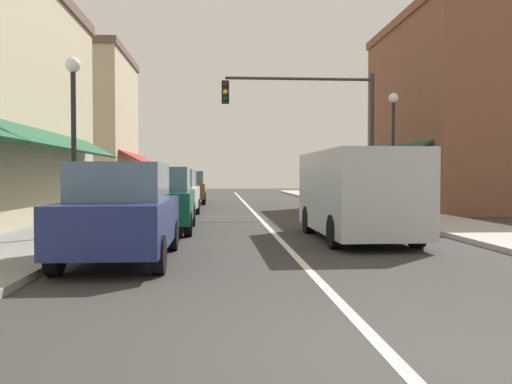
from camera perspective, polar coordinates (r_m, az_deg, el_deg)
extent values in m
plane|color=#33302D|center=(22.44, -0.24, -2.17)|extent=(80.00, 80.00, 0.00)
cube|color=gray|center=(22.74, -14.21, -2.02)|extent=(2.60, 56.00, 0.12)
cube|color=#A39E99|center=(23.45, 13.31, -1.90)|extent=(2.60, 56.00, 0.12)
cube|color=silver|center=(22.44, -0.24, -2.16)|extent=(0.14, 52.00, 0.01)
cube|color=slate|center=(17.20, -22.27, 1.15)|extent=(0.08, 10.64, 1.80)
cube|color=#194C2D|center=(17.05, -20.36, 5.21)|extent=(1.27, 11.76, 0.73)
cube|color=slate|center=(20.51, -19.64, 12.43)|extent=(0.08, 1.10, 1.30)
cube|color=brown|center=(26.90, 20.69, 7.38)|extent=(5.77, 10.00, 8.45)
cube|color=brown|center=(27.69, 20.80, 16.52)|extent=(5.97, 10.20, 0.40)
cube|color=slate|center=(25.72, 14.90, 1.40)|extent=(0.08, 7.60, 1.80)
cube|color=#194C2D|center=(25.55, 13.62, 4.09)|extent=(1.27, 8.40, 0.73)
cube|color=slate|center=(24.08, 16.73, 12.56)|extent=(0.08, 1.10, 1.30)
cube|color=slate|center=(28.18, 13.50, 11.00)|extent=(0.08, 1.10, 1.30)
cube|color=#BCAD8E|center=(33.48, -18.44, 6.20)|extent=(5.92, 8.00, 8.36)
cube|color=brown|center=(34.11, -18.51, 13.55)|extent=(6.12, 8.20, 0.40)
cube|color=slate|center=(32.78, -13.47, 1.48)|extent=(0.08, 6.08, 1.80)
cube|color=maroon|center=(32.70, -12.43, 3.59)|extent=(1.27, 6.72, 0.73)
cube|color=slate|center=(31.36, -14.07, 9.92)|extent=(0.08, 1.10, 1.30)
cube|color=slate|center=(34.81, -13.05, 9.12)|extent=(0.08, 1.10, 1.30)
cube|color=navy|center=(9.95, -14.03, -3.11)|extent=(1.74, 4.11, 0.80)
cube|color=slate|center=(9.81, -14.16, 1.09)|extent=(1.53, 2.01, 0.66)
cylinder|color=black|center=(11.46, -16.77, -4.50)|extent=(0.20, 0.62, 0.62)
cylinder|color=black|center=(11.22, -8.83, -4.58)|extent=(0.20, 0.62, 0.62)
cylinder|color=black|center=(8.86, -20.59, -6.38)|extent=(0.20, 0.62, 0.62)
cylinder|color=black|center=(8.55, -10.29, -6.58)|extent=(0.20, 0.62, 0.62)
cube|color=#0F4C33|center=(15.07, -10.01, -1.43)|extent=(1.78, 4.12, 0.80)
cube|color=slate|center=(14.95, -10.06, 1.34)|extent=(1.55, 2.02, 0.66)
cylinder|color=black|center=(16.53, -12.32, -2.56)|extent=(0.21, 0.62, 0.62)
cylinder|color=black|center=(16.40, -6.82, -2.56)|extent=(0.21, 0.62, 0.62)
cylinder|color=black|center=(13.86, -13.78, -3.40)|extent=(0.21, 0.62, 0.62)
cylinder|color=black|center=(13.70, -7.22, -3.42)|extent=(0.21, 0.62, 0.62)
cube|color=silver|center=(20.03, -8.77, -0.64)|extent=(1.81, 4.14, 0.80)
cube|color=slate|center=(19.91, -8.81, 1.45)|extent=(1.57, 2.03, 0.66)
cylinder|color=black|center=(21.48, -10.48, -1.55)|extent=(0.21, 0.62, 0.62)
cylinder|color=black|center=(21.33, -6.27, -1.55)|extent=(0.21, 0.62, 0.62)
cylinder|color=black|center=(18.81, -11.60, -2.03)|extent=(0.21, 0.62, 0.62)
cylinder|color=black|center=(18.63, -6.78, -2.04)|extent=(0.21, 0.62, 0.62)
cube|color=black|center=(24.77, -8.11, -0.17)|extent=(1.75, 4.11, 0.80)
cube|color=slate|center=(24.66, -8.13, 1.52)|extent=(1.54, 2.01, 0.66)
cylinder|color=black|center=(26.20, -9.65, -0.95)|extent=(0.21, 0.62, 0.62)
cylinder|color=black|center=(26.10, -6.19, -0.94)|extent=(0.21, 0.62, 0.62)
cylinder|color=black|center=(23.51, -10.24, -1.26)|extent=(0.21, 0.62, 0.62)
cylinder|color=black|center=(23.40, -6.38, -1.26)|extent=(0.21, 0.62, 0.62)
cube|color=brown|center=(29.46, -7.09, 0.14)|extent=(1.78, 4.13, 0.80)
cube|color=slate|center=(29.35, -7.10, 1.56)|extent=(1.55, 2.02, 0.66)
cylinder|color=black|center=(30.87, -8.46, -0.53)|extent=(0.21, 0.62, 0.62)
cylinder|color=black|center=(30.81, -5.52, -0.52)|extent=(0.21, 0.62, 0.62)
cylinder|color=black|center=(28.17, -8.80, -0.75)|extent=(0.21, 0.62, 0.62)
cylinder|color=black|center=(28.11, -5.58, -0.75)|extent=(0.21, 0.62, 0.62)
cube|color=#B2B7BC|center=(13.12, 10.64, 0.08)|extent=(2.02, 5.02, 1.90)
cube|color=slate|center=(15.44, 8.28, 1.94)|extent=(1.73, 0.29, 0.84)
cube|color=black|center=(15.65, 8.12, -2.15)|extent=(1.86, 0.22, 0.24)
cylinder|color=black|center=(14.48, 5.61, -2.94)|extent=(0.25, 0.72, 0.72)
cylinder|color=black|center=(14.89, 12.31, -2.84)|extent=(0.25, 0.72, 0.72)
cylinder|color=black|center=(11.45, 8.40, -4.20)|extent=(0.25, 0.72, 0.72)
cylinder|color=black|center=(11.98, 16.67, -3.99)|extent=(0.25, 0.72, 0.72)
cylinder|color=#333333|center=(22.58, 12.17, 5.05)|extent=(0.18, 0.18, 5.70)
cylinder|color=#333333|center=(22.24, 4.63, 11.89)|extent=(5.99, 0.12, 0.12)
cube|color=black|center=(21.73, -3.27, 10.53)|extent=(0.30, 0.24, 0.90)
sphere|color=#420F0F|center=(21.64, -3.27, 11.31)|extent=(0.20, 0.20, 0.20)
sphere|color=yellow|center=(21.60, -3.27, 10.58)|extent=(0.20, 0.20, 0.20)
sphere|color=#0C3316|center=(21.56, -3.27, 9.85)|extent=(0.20, 0.20, 0.20)
cylinder|color=black|center=(13.31, -18.76, 3.52)|extent=(0.12, 0.12, 3.95)
sphere|color=white|center=(13.55, -18.85, 12.66)|extent=(0.36, 0.36, 0.36)
cylinder|color=black|center=(20.57, 14.33, 3.31)|extent=(0.12, 0.12, 4.23)
sphere|color=white|center=(20.76, 14.38, 9.65)|extent=(0.36, 0.36, 0.36)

